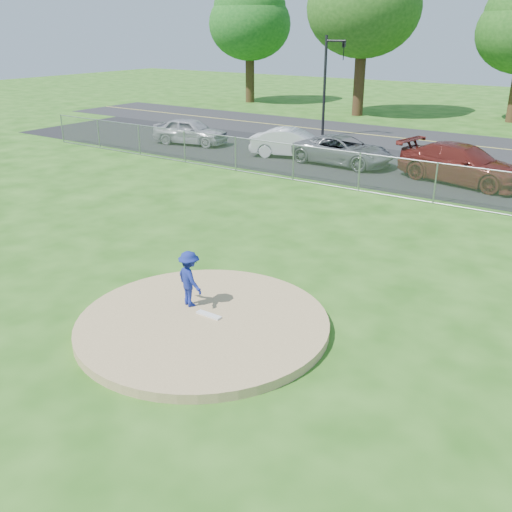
{
  "coord_description": "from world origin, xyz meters",
  "views": [
    {
      "loc": [
        7.06,
        -8.24,
        6.01
      ],
      "look_at": [
        0.0,
        2.0,
        1.0
      ],
      "focal_mm": 40.0,
      "sensor_mm": 36.0,
      "label": 1
    }
  ],
  "objects_px": {
    "traffic_signal_left": "(329,77)",
    "pitcher": "(190,279)",
    "parked_car_darkred": "(462,164)",
    "tree_far_left": "(250,13)",
    "parked_car_white": "(293,143)",
    "parked_car_silver": "(191,131)",
    "parked_car_gray": "(343,150)",
    "traffic_cone": "(316,155)"
  },
  "relations": [
    {
      "from": "parked_car_silver",
      "to": "parked_car_white",
      "type": "distance_m",
      "value": 6.37
    },
    {
      "from": "tree_far_left",
      "to": "pitcher",
      "type": "distance_m",
      "value": 39.47
    },
    {
      "from": "parked_car_darkred",
      "to": "pitcher",
      "type": "bearing_deg",
      "value": -174.29
    },
    {
      "from": "parked_car_gray",
      "to": "tree_far_left",
      "type": "bearing_deg",
      "value": 47.96
    },
    {
      "from": "traffic_signal_left",
      "to": "pitcher",
      "type": "xyz_separation_m",
      "value": [
        8.1,
        -21.62,
        -2.52
      ]
    },
    {
      "from": "traffic_cone",
      "to": "parked_car_darkred",
      "type": "xyz_separation_m",
      "value": [
        6.92,
        -0.15,
        0.47
      ]
    },
    {
      "from": "traffic_cone",
      "to": "traffic_signal_left",
      "type": "bearing_deg",
      "value": 113.92
    },
    {
      "from": "traffic_cone",
      "to": "parked_car_gray",
      "type": "xyz_separation_m",
      "value": [
        1.37,
        0.11,
        0.35
      ]
    },
    {
      "from": "traffic_cone",
      "to": "parked_car_white",
      "type": "relative_size",
      "value": 0.15
    },
    {
      "from": "tree_far_left",
      "to": "parked_car_white",
      "type": "relative_size",
      "value": 2.57
    },
    {
      "from": "pitcher",
      "to": "traffic_cone",
      "type": "xyz_separation_m",
      "value": [
        -5.32,
        15.36,
        -0.53
      ]
    },
    {
      "from": "parked_car_white",
      "to": "pitcher",
      "type": "bearing_deg",
      "value": -175.02
    },
    {
      "from": "traffic_signal_left",
      "to": "parked_car_white",
      "type": "height_order",
      "value": "traffic_signal_left"
    },
    {
      "from": "parked_car_silver",
      "to": "parked_car_white",
      "type": "height_order",
      "value": "parked_car_silver"
    },
    {
      "from": "traffic_signal_left",
      "to": "traffic_cone",
      "type": "height_order",
      "value": "traffic_signal_left"
    },
    {
      "from": "parked_car_silver",
      "to": "parked_car_gray",
      "type": "distance_m",
      "value": 9.15
    },
    {
      "from": "parked_car_silver",
      "to": "traffic_signal_left",
      "type": "bearing_deg",
      "value": -49.53
    },
    {
      "from": "tree_far_left",
      "to": "parked_car_darkred",
      "type": "distance_m",
      "value": 29.47
    },
    {
      "from": "traffic_cone",
      "to": "parked_car_gray",
      "type": "distance_m",
      "value": 1.42
    },
    {
      "from": "pitcher",
      "to": "parked_car_darkred",
      "type": "height_order",
      "value": "parked_car_darkred"
    },
    {
      "from": "traffic_signal_left",
      "to": "parked_car_silver",
      "type": "xyz_separation_m",
      "value": [
        -5.0,
        -6.36,
        -2.65
      ]
    },
    {
      "from": "traffic_signal_left",
      "to": "parked_car_white",
      "type": "xyz_separation_m",
      "value": [
        1.36,
        -6.03,
        -2.67
      ]
    },
    {
      "from": "pitcher",
      "to": "parked_car_silver",
      "type": "distance_m",
      "value": 20.11
    },
    {
      "from": "tree_far_left",
      "to": "parked_car_gray",
      "type": "distance_m",
      "value": 25.24
    },
    {
      "from": "pitcher",
      "to": "traffic_cone",
      "type": "relative_size",
      "value": 2.1
    },
    {
      "from": "traffic_signal_left",
      "to": "tree_far_left",
      "type": "bearing_deg",
      "value": 140.27
    },
    {
      "from": "parked_car_white",
      "to": "parked_car_darkred",
      "type": "xyz_separation_m",
      "value": [
        8.33,
        -0.38,
        0.09
      ]
    },
    {
      "from": "traffic_cone",
      "to": "parked_car_gray",
      "type": "relative_size",
      "value": 0.13
    },
    {
      "from": "pitcher",
      "to": "parked_car_silver",
      "type": "bearing_deg",
      "value": -29.24
    },
    {
      "from": "traffic_cone",
      "to": "parked_car_darkred",
      "type": "distance_m",
      "value": 6.94
    },
    {
      "from": "tree_far_left",
      "to": "parked_car_white",
      "type": "bearing_deg",
      "value": -49.39
    },
    {
      "from": "parked_car_white",
      "to": "parked_car_gray",
      "type": "height_order",
      "value": "parked_car_white"
    },
    {
      "from": "tree_far_left",
      "to": "parked_car_silver",
      "type": "relative_size",
      "value": 2.59
    },
    {
      "from": "parked_car_darkred",
      "to": "traffic_cone",
      "type": "bearing_deg",
      "value": 100.46
    },
    {
      "from": "tree_far_left",
      "to": "parked_car_gray",
      "type": "relative_size",
      "value": 2.27
    },
    {
      "from": "traffic_signal_left",
      "to": "parked_car_silver",
      "type": "distance_m",
      "value": 8.51
    },
    {
      "from": "parked_car_gray",
      "to": "traffic_signal_left",
      "type": "bearing_deg",
      "value": 36.56
    },
    {
      "from": "tree_far_left",
      "to": "parked_car_white",
      "type": "distance_m",
      "value": 23.31
    },
    {
      "from": "traffic_cone",
      "to": "parked_car_gray",
      "type": "bearing_deg",
      "value": 4.41
    },
    {
      "from": "pitcher",
      "to": "parked_car_silver",
      "type": "relative_size",
      "value": 0.31
    },
    {
      "from": "parked_car_white",
      "to": "parked_car_gray",
      "type": "bearing_deg",
      "value": -110.97
    },
    {
      "from": "pitcher",
      "to": "traffic_cone",
      "type": "height_order",
      "value": "pitcher"
    }
  ]
}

